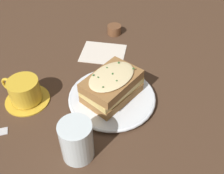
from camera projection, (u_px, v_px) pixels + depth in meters
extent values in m
plane|color=#473021|center=(104.00, 95.00, 0.74)|extent=(2.40, 2.40, 0.00)
cylinder|color=white|center=(112.00, 98.00, 0.71)|extent=(0.22, 0.22, 0.02)
torus|color=white|center=(112.00, 97.00, 0.71)|extent=(0.24, 0.24, 0.01)
cube|color=olive|center=(112.00, 93.00, 0.70)|extent=(0.15, 0.18, 0.03)
cube|color=#E0C16B|center=(112.00, 87.00, 0.68)|extent=(0.15, 0.18, 0.02)
cube|color=olive|center=(112.00, 81.00, 0.67)|extent=(0.15, 0.17, 0.03)
ellipsoid|color=beige|center=(112.00, 76.00, 0.66)|extent=(0.14, 0.16, 0.01)
cube|color=#2D6028|center=(117.00, 81.00, 0.64)|extent=(0.00, 0.00, 0.00)
cube|color=#2D6028|center=(103.00, 87.00, 0.62)|extent=(0.00, 0.01, 0.00)
cube|color=#2D6028|center=(107.00, 67.00, 0.67)|extent=(0.00, 0.00, 0.00)
cube|color=#2D6028|center=(93.00, 75.00, 0.65)|extent=(0.00, 0.01, 0.00)
cube|color=#2D6028|center=(133.00, 68.00, 0.67)|extent=(0.01, 0.01, 0.00)
cube|color=#2D6028|center=(119.00, 63.00, 0.69)|extent=(0.01, 0.01, 0.00)
cube|color=#2D6028|center=(98.00, 77.00, 0.65)|extent=(0.01, 0.00, 0.00)
cube|color=#2D6028|center=(112.00, 74.00, 0.66)|extent=(0.00, 0.01, 0.00)
cylinder|color=gold|center=(28.00, 99.00, 0.72)|extent=(0.12, 0.12, 0.01)
cylinder|color=gold|center=(25.00, 90.00, 0.69)|extent=(0.08, 0.08, 0.06)
cylinder|color=#381E0F|center=(23.00, 84.00, 0.68)|extent=(0.07, 0.07, 0.00)
torus|color=gold|center=(9.00, 85.00, 0.71)|extent=(0.05, 0.01, 0.05)
cylinder|color=silver|center=(77.00, 141.00, 0.56)|extent=(0.07, 0.07, 0.10)
cube|color=silver|center=(103.00, 53.00, 0.88)|extent=(0.16, 0.14, 0.00)
cylinder|color=brown|center=(114.00, 30.00, 0.96)|extent=(0.05, 0.05, 0.03)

